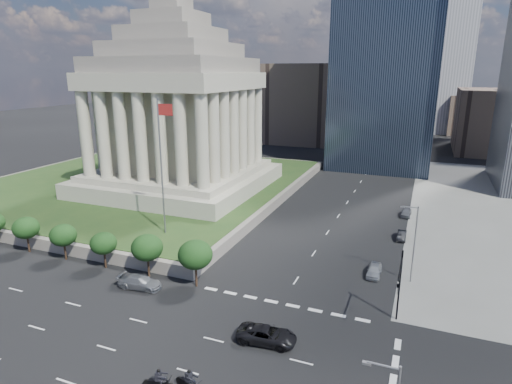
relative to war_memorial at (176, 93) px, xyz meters
The scene contains 18 objects.
ground 65.71m from the war_memorial, 56.82° to the left, with size 500.00×500.00×0.00m, color black.
plaza_terrace 23.35m from the war_memorial, 169.70° to the left, with size 66.00×70.00×1.80m, color #686359.
plaza_lawn 22.52m from the war_memorial, 169.70° to the left, with size 64.00×68.00×0.10m, color #213E19.
war_memorial is the anchor object (origin of this frame).
flagpole 28.16m from the war_memorial, 63.11° to the right, with size 2.52×0.24×20.00m.
tree_row 38.69m from the war_memorial, 92.53° to the right, with size 53.00×4.00×6.00m, color black, non-canonical shape.
midrise_glass 59.82m from the war_memorial, 52.55° to the left, with size 26.00×26.00×60.00m, color black.
building_filler_ne 105.88m from the war_memorial, 51.17° to the left, with size 20.00×30.00×20.00m, color brown.
building_filler_nw 82.43m from the war_memorial, 87.21° to the left, with size 24.00×30.00×28.00m, color brown.
traffic_signal_ne 60.00m from the war_memorial, 36.42° to the right, with size 0.30×5.74×8.00m.
street_lamp_north 54.92m from the war_memorial, 25.92° to the right, with size 2.13×0.22×10.00m.
pickup_truck 58.00m from the war_memorial, 49.78° to the right, with size 2.70×5.85×1.63m, color black.
suv_grey 45.58m from the war_memorial, 65.53° to the right, with size 2.22×5.46×1.59m, color slate.
parked_sedan_near 52.90m from the war_memorial, 28.00° to the right, with size 1.73×4.30×1.47m, color #94979C.
parked_sedan_mid 50.74m from the war_memorial, 10.64° to the right, with size 3.88×1.35×1.28m, color black.
parked_sedan_far 50.10m from the war_memorial, ahead, with size 1.67×4.15×1.41m, color slate.
motorcycle_lead 61.91m from the war_memorial, 60.40° to the right, with size 2.73×0.75×2.04m, color black, non-canonical shape.
motorcycle_trail 62.39m from the war_memorial, 57.94° to the right, with size 2.84×0.77×2.12m, color black, non-canonical shape.
Camera 1 is at (13.54, -27.48, 25.66)m, focal length 30.00 mm.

